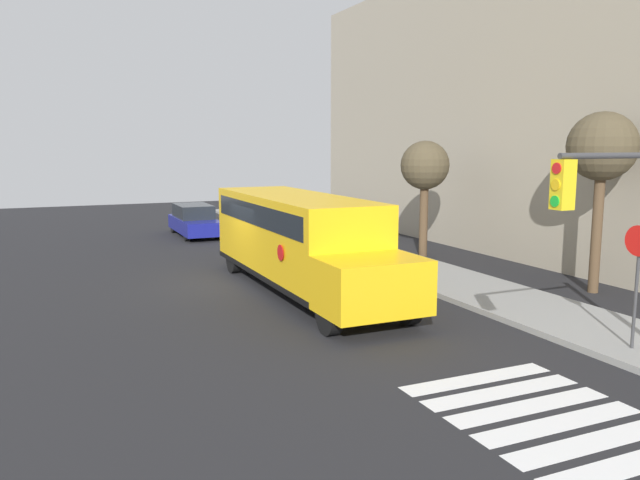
% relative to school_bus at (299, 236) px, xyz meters
% --- Properties ---
extents(ground_plane, '(60.00, 60.00, 0.00)m').
position_rel_school_bus_xyz_m(ground_plane, '(-1.74, -1.67, -1.67)').
color(ground_plane, black).
extents(sidewalk_strip, '(44.00, 3.00, 0.15)m').
position_rel_school_bus_xyz_m(sidewalk_strip, '(-1.74, 4.83, -1.60)').
color(sidewalk_strip, gray).
rests_on(sidewalk_strip, ground).
extents(building_backdrop, '(32.00, 4.00, 12.08)m').
position_rel_school_bus_xyz_m(building_backdrop, '(-1.74, 11.33, 4.37)').
color(building_backdrop, '#9E937F').
rests_on(building_backdrop, ground).
extents(crosswalk_stripes, '(4.00, 3.20, 0.01)m').
position_rel_school_bus_xyz_m(crosswalk_stripes, '(10.00, 0.33, -1.67)').
color(crosswalk_stripes, white).
rests_on(crosswalk_stripes, ground).
extents(school_bus, '(10.13, 2.57, 2.91)m').
position_rel_school_bus_xyz_m(school_bus, '(0.00, 0.00, 0.00)').
color(school_bus, yellow).
rests_on(school_bus, ground).
extents(parked_car, '(4.72, 1.73, 1.53)m').
position_rel_school_bus_xyz_m(parked_car, '(-12.99, -0.30, -0.92)').
color(parked_car, navy).
rests_on(parked_car, ground).
extents(stop_sign, '(0.65, 0.10, 2.78)m').
position_rel_school_bus_xyz_m(stop_sign, '(8.44, 4.21, 0.13)').
color(stop_sign, '#38383A').
rests_on(stop_sign, ground).
extents(tree_near_sidewalk, '(1.93, 1.93, 4.61)m').
position_rel_school_bus_xyz_m(tree_near_sidewalk, '(-3.54, 6.83, 1.87)').
color(tree_near_sidewalk, brown).
rests_on(tree_near_sidewalk, ground).
extents(tree_far_sidewalk, '(2.03, 2.03, 5.41)m').
position_rel_school_bus_xyz_m(tree_far_sidewalk, '(3.90, 8.06, 2.62)').
color(tree_far_sidewalk, brown).
rests_on(tree_far_sidewalk, ground).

